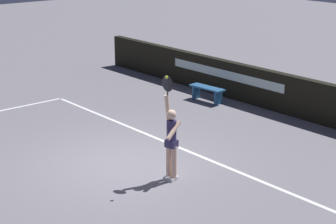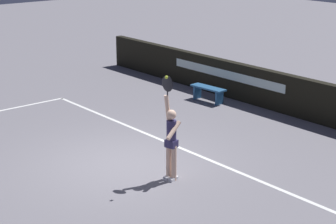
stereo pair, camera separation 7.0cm
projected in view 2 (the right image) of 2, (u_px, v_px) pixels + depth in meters
ground_plane at (124, 163)px, 13.28m from camera, size 60.00×60.00×0.00m
court_lines at (77, 177)px, 12.52m from camera, size 11.34×5.87×0.00m
back_wall at (288, 94)px, 16.69m from camera, size 16.81×0.26×1.16m
tennis_player at (171, 138)px, 12.12m from camera, size 0.46×0.45×2.28m
tennis_ball at (166, 77)px, 11.46m from camera, size 0.06×0.06×0.06m
courtside_bench_near at (208, 91)px, 17.95m from camera, size 1.23×0.44×0.47m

